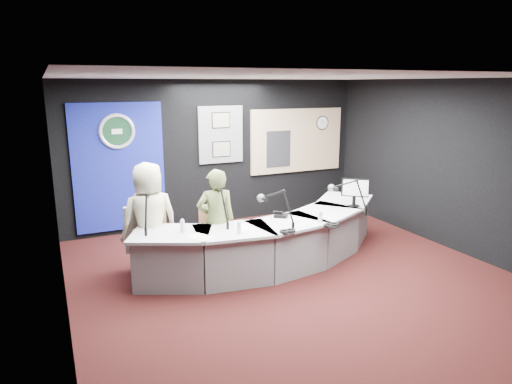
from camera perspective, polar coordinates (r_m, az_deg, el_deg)
name	(u,v)px	position (r m, az deg, el deg)	size (l,w,h in m)	color
ground	(292,276)	(6.73, 4.48, -10.43)	(6.00, 6.00, 0.00)	black
ceiling	(296,77)	(6.16, 4.97, 14.14)	(6.00, 6.00, 0.02)	silver
wall_back	(218,153)	(8.99, -4.75, 4.94)	(6.00, 0.02, 2.80)	black
wall_front	(479,253)	(4.07, 26.08, -6.90)	(6.00, 0.02, 2.80)	black
wall_left	(57,205)	(5.52, -23.59, -1.55)	(0.02, 6.00, 2.80)	black
wall_right	(453,166)	(8.18, 23.36, 3.05)	(0.02, 6.00, 2.80)	black
broadcast_desk	(272,240)	(7.02, 1.98, -6.07)	(4.50, 1.90, 0.75)	#B3B4B8
backdrop_panel	(119,168)	(8.53, -16.74, 2.94)	(1.60, 0.05, 2.30)	navy
agency_seal	(117,131)	(8.40, -16.99, 7.25)	(0.63, 0.63, 0.07)	silver
seal_center	(117,131)	(8.41, -17.00, 7.26)	(0.48, 0.48, 0.01)	#0E331A
pinboard	(221,135)	(8.93, -4.42, 7.16)	(0.90, 0.04, 1.10)	slate
framed_photo_upper	(221,120)	(8.88, -4.39, 8.94)	(0.34, 0.02, 0.27)	#7D735B
framed_photo_lower	(222,149)	(8.94, -4.32, 5.36)	(0.34, 0.02, 0.27)	#7D735B
booth_window_frame	(297,140)	(9.68, 5.13, 6.43)	(2.12, 0.06, 1.32)	tan
booth_glow	(297,141)	(9.67, 5.16, 6.42)	(2.00, 0.02, 1.20)	#FFD4A1
equipment_rack	(278,149)	(9.46, 2.82, 5.39)	(0.55, 0.02, 0.75)	black
wall_clock	(322,123)	(9.93, 8.30, 8.55)	(0.28, 0.28, 0.01)	white
armchair_left	(151,244)	(6.79, -13.00, -6.33)	(0.52, 0.52, 0.93)	tan
armchair_right	(217,241)	(6.76, -4.95, -6.08)	(0.53, 0.53, 0.93)	tan
draped_jacket	(142,229)	(6.96, -14.05, -4.54)	(0.50, 0.10, 0.70)	slate
person_man	(150,220)	(6.68, -13.17, -3.38)	(0.81, 0.53, 1.66)	beige
person_woman	(216,221)	(6.67, -5.00, -3.63)	(0.56, 0.37, 1.54)	#566133
computer_monitor	(355,188)	(7.58, 12.22, 0.55)	(0.47, 0.03, 0.32)	black
desk_phone	(281,215)	(6.91, 3.16, -2.94)	(0.20, 0.16, 0.05)	black
headphones_near	(331,225)	(6.56, 9.40, -4.05)	(0.24, 0.24, 0.04)	black
headphones_far	(288,231)	(6.22, 3.97, -4.88)	(0.22, 0.22, 0.04)	black
paper_stack	(200,237)	(6.06, -7.00, -5.62)	(0.23, 0.32, 0.00)	white
notepad	(245,227)	(6.43, -1.37, -4.39)	(0.23, 0.33, 0.00)	white
boom_mic_a	(149,208)	(6.45, -13.21, -1.92)	(0.36, 0.69, 0.60)	black
boom_mic_b	(218,203)	(6.53, -4.83, -1.43)	(0.18, 0.74, 0.60)	black
boom_mic_c	(277,205)	(6.45, 2.59, -1.57)	(0.34, 0.70, 0.60)	black
boom_mic_d	(348,193)	(7.26, 11.49, -0.14)	(0.38, 0.68, 0.60)	black
water_bottles	(254,221)	(6.40, -0.30, -3.63)	(1.99, 0.49, 0.18)	silver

